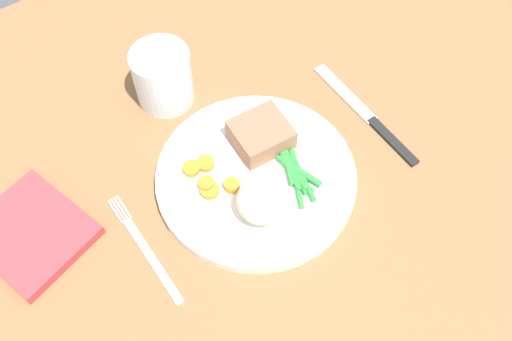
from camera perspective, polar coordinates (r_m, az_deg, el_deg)
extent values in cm
cube|color=brown|center=(79.02, 0.46, 1.75)|extent=(120.00, 90.00, 2.00)
cylinder|color=white|center=(74.79, 0.00, -0.73)|extent=(25.58, 25.58, 1.60)
cube|color=#936047|center=(75.67, 0.40, 3.64)|extent=(7.47, 6.96, 3.22)
ellipsoid|color=beige|center=(69.37, 0.62, -2.91)|extent=(6.27, 6.21, 5.06)
cylinder|color=orange|center=(74.78, -4.93, 0.67)|extent=(2.31, 2.31, 0.82)
cylinder|color=orange|center=(73.01, -4.86, -1.33)|extent=(2.01, 2.01, 1.12)
cylinder|color=orange|center=(74.51, -6.31, 0.17)|extent=(2.23, 2.23, 0.88)
cylinder|color=orange|center=(72.73, -2.38, -1.45)|extent=(1.99, 1.99, 1.11)
cylinder|color=orange|center=(72.72, -4.55, -1.93)|extent=(2.42, 2.42, 0.80)
cylinder|color=#2D8C38|center=(74.43, 4.07, 0.21)|extent=(3.54, 7.41, 0.61)
cylinder|color=#2D8C38|center=(74.20, 3.60, 0.13)|extent=(1.55, 6.86, 0.82)
cylinder|color=#2D8C38|center=(74.20, 3.46, 0.17)|extent=(3.00, 6.47, 0.85)
cylinder|color=#2D8C38|center=(74.48, 3.08, 0.52)|extent=(3.23, 5.76, 0.81)
cylinder|color=#2D8C38|center=(73.23, 3.60, -1.24)|extent=(4.03, 7.25, 0.65)
cylinder|color=#2D8C38|center=(73.88, 4.51, -0.49)|extent=(2.63, 7.70, 0.66)
cylinder|color=#2D8C38|center=(74.07, 4.26, -0.06)|extent=(2.74, 6.47, 0.88)
cylinder|color=#2D8C38|center=(73.99, 3.73, -0.30)|extent=(1.26, 6.96, 0.62)
cube|color=silver|center=(71.37, -10.03, -8.57)|extent=(1.00, 13.00, 0.40)
cube|color=silver|center=(75.15, -13.52, -3.93)|extent=(0.24, 3.60, 0.40)
cube|color=silver|center=(75.18, -13.26, -3.77)|extent=(0.24, 3.60, 0.40)
cube|color=silver|center=(75.21, -12.99, -3.62)|extent=(0.24, 3.60, 0.40)
cube|color=silver|center=(75.24, -12.73, -3.47)|extent=(0.24, 3.60, 0.40)
cube|color=black|center=(80.70, 13.13, 2.78)|extent=(1.30, 9.00, 0.64)
cube|color=silver|center=(84.47, 8.64, 7.40)|extent=(1.70, 12.00, 0.40)
cylinder|color=silver|center=(81.25, -9.05, 8.98)|extent=(8.00, 8.00, 8.35)
cylinder|color=silver|center=(82.38, -8.91, 8.30)|extent=(7.36, 7.36, 5.34)
cube|color=#B2383D|center=(76.16, -21.01, -5.71)|extent=(15.00, 15.92, 1.50)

